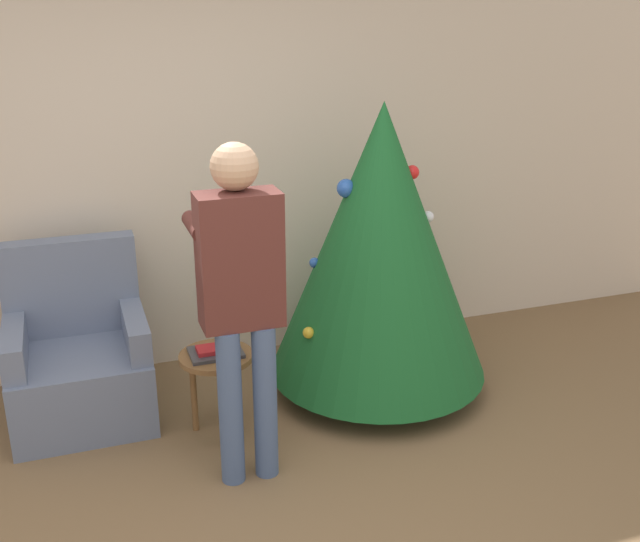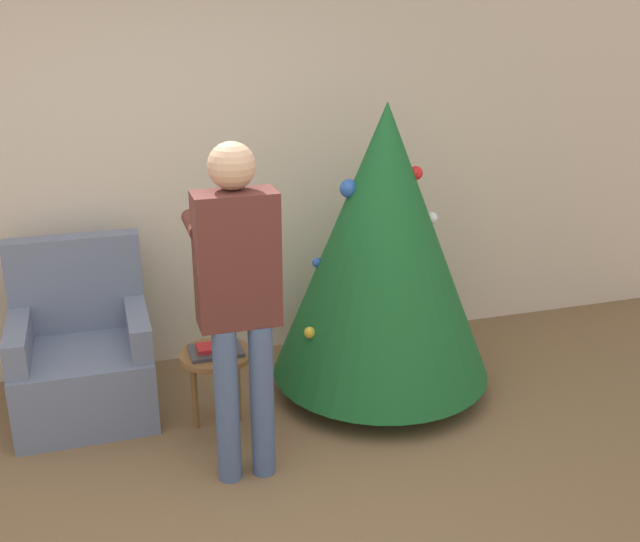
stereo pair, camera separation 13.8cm
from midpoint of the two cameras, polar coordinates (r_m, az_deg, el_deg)
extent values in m
cube|color=beige|center=(4.82, -12.98, 7.95)|extent=(8.00, 0.06, 2.70)
cylinder|color=brown|center=(4.80, 3.49, -8.06)|extent=(0.10, 0.10, 0.12)
cone|color=#195B28|center=(4.45, 3.73, 2.13)|extent=(1.34, 1.34, 1.66)
sphere|color=white|center=(4.47, 7.36, 4.11)|extent=(0.07, 0.07, 0.07)
sphere|color=#B23399|center=(4.83, 8.49, -0.89)|extent=(0.08, 0.08, 0.08)
sphere|color=red|center=(4.38, 6.14, 7.49)|extent=(0.08, 0.08, 0.08)
sphere|color=#2856B2|center=(4.31, 1.07, 6.32)|extent=(0.11, 0.11, 0.11)
sphere|color=#2856B2|center=(4.47, -1.31, 0.63)|extent=(0.06, 0.06, 0.06)
sphere|color=gold|center=(4.32, -1.80, -4.73)|extent=(0.07, 0.07, 0.07)
cube|color=slate|center=(4.61, -18.51, -8.24)|extent=(0.77, 0.74, 0.43)
cube|color=slate|center=(4.68, -19.28, -1.10)|extent=(0.77, 0.14, 0.58)
cube|color=slate|center=(4.50, -23.08, -5.15)|extent=(0.12, 0.66, 0.20)
cube|color=slate|center=(4.48, -14.79, -4.23)|extent=(0.12, 0.66, 0.20)
cylinder|color=#475B84|center=(3.79, -7.89, -10.32)|extent=(0.12, 0.12, 0.83)
cylinder|color=#475B84|center=(3.82, -5.25, -9.93)|extent=(0.12, 0.12, 0.83)
cube|color=#562823|center=(3.55, -7.25, 0.80)|extent=(0.39, 0.20, 0.66)
sphere|color=tan|center=(3.46, -7.69, 7.89)|extent=(0.22, 0.22, 0.22)
cylinder|color=#562823|center=(3.66, -10.54, 3.38)|extent=(0.08, 0.30, 0.08)
cylinder|color=#562823|center=(3.72, -5.44, 3.90)|extent=(0.08, 0.30, 0.08)
cube|color=white|center=(3.90, -6.12, 4.63)|extent=(0.04, 0.14, 0.04)
cylinder|color=brown|center=(4.16, -8.89, -6.46)|extent=(0.41, 0.41, 0.03)
cylinder|color=brown|center=(4.16, -8.33, -10.34)|extent=(0.04, 0.04, 0.46)
cylinder|color=brown|center=(4.36, -7.28, -8.75)|extent=(0.04, 0.04, 0.46)
cylinder|color=brown|center=(4.32, -10.51, -9.19)|extent=(0.04, 0.04, 0.46)
cube|color=#38383D|center=(4.15, -8.90, -6.16)|extent=(0.29, 0.21, 0.02)
cube|color=#B21E23|center=(4.14, -8.92, -5.88)|extent=(0.20, 0.12, 0.02)
camera|label=1|loc=(0.07, -90.99, -0.36)|focal=42.00mm
camera|label=2|loc=(0.07, 89.01, 0.36)|focal=42.00mm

